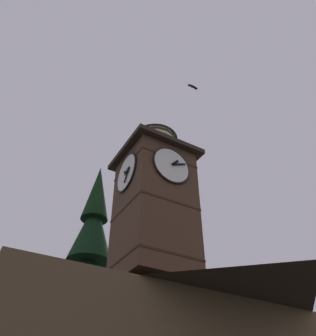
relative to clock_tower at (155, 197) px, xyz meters
The scene contains 3 objects.
clock_tower is the anchor object (origin of this frame).
pine_tree_behind 8.13m from the clock_tower, 83.92° to the right, with size 5.61×5.61×17.36m.
flying_bird_high 7.92m from the clock_tower, 130.97° to the left, with size 0.66×0.20×0.11m.
Camera 1 is at (4.98, 11.22, 1.97)m, focal length 36.92 mm.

